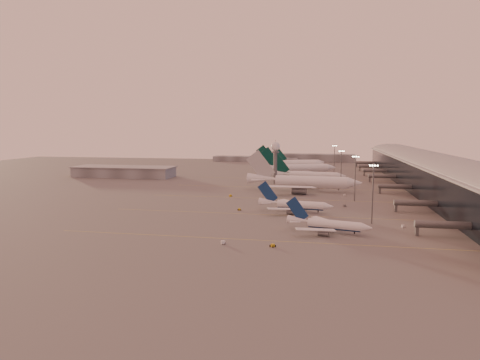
# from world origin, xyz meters

# --- Properties ---
(ground) EXTENTS (700.00, 700.00, 0.00)m
(ground) POSITION_xyz_m (0.00, 0.00, 0.00)
(ground) COLOR #5C5A59
(ground) RESTS_ON ground
(taxiway_markings) EXTENTS (180.00, 185.25, 0.02)m
(taxiway_markings) POSITION_xyz_m (30.00, 56.00, 0.01)
(taxiway_markings) COLOR #D3C44A
(taxiway_markings) RESTS_ON ground
(terminal) EXTENTS (57.00, 362.00, 23.04)m
(terminal) POSITION_xyz_m (107.88, 110.09, 10.52)
(terminal) COLOR black
(terminal) RESTS_ON ground
(hangar) EXTENTS (82.00, 27.00, 8.50)m
(hangar) POSITION_xyz_m (-120.00, 140.00, 4.32)
(hangar) COLOR slate
(hangar) RESTS_ON ground
(radar_tower) EXTENTS (6.40, 6.40, 31.10)m
(radar_tower) POSITION_xyz_m (5.00, 120.00, 20.95)
(radar_tower) COLOR #57595E
(radar_tower) RESTS_ON ground
(mast_a) EXTENTS (3.60, 0.56, 25.00)m
(mast_a) POSITION_xyz_m (58.00, 0.00, 13.74)
(mast_a) COLOR #57595E
(mast_a) RESTS_ON ground
(mast_b) EXTENTS (3.60, 0.56, 25.00)m
(mast_b) POSITION_xyz_m (55.00, 55.00, 13.74)
(mast_b) COLOR #57595E
(mast_b) RESTS_ON ground
(mast_c) EXTENTS (3.60, 0.56, 25.00)m
(mast_c) POSITION_xyz_m (50.00, 110.00, 13.74)
(mast_c) COLOR #57595E
(mast_c) RESTS_ON ground
(mast_d) EXTENTS (3.60, 0.56, 25.00)m
(mast_d) POSITION_xyz_m (48.00, 200.00, 13.74)
(mast_d) COLOR #57595E
(mast_d) RESTS_ON ground
(distant_horizon) EXTENTS (165.00, 37.50, 9.00)m
(distant_horizon) POSITION_xyz_m (2.62, 325.14, 3.89)
(distant_horizon) COLOR slate
(distant_horizon) RESTS_ON ground
(narrowbody_near) EXTENTS (32.35, 25.50, 12.87)m
(narrowbody_near) POSITION_xyz_m (40.10, -18.84, 2.61)
(narrowbody_near) COLOR white
(narrowbody_near) RESTS_ON ground
(narrowbody_mid) EXTENTS (36.09, 28.62, 14.15)m
(narrowbody_mid) POSITION_xyz_m (25.38, 18.88, 2.87)
(narrowbody_mid) COLOR white
(narrowbody_mid) RESTS_ON ground
(widebody_white) EXTENTS (72.46, 57.85, 25.49)m
(widebody_white) POSITION_xyz_m (26.32, 87.05, 4.42)
(widebody_white) COLOR white
(widebody_white) RESTS_ON ground
(greentail_a) EXTENTS (55.66, 44.82, 20.21)m
(greentail_a) POSITION_xyz_m (27.67, 134.00, 3.57)
(greentail_a) COLOR white
(greentail_a) RESTS_ON ground
(greentail_b) EXTENTS (63.63, 50.59, 23.90)m
(greentail_b) POSITION_xyz_m (18.36, 181.53, 4.22)
(greentail_b) COLOR white
(greentail_b) RESTS_ON ground
(greentail_c) EXTENTS (64.59, 52.06, 23.45)m
(greentail_c) POSITION_xyz_m (8.25, 225.66, 4.14)
(greentail_c) COLOR white
(greentail_c) RESTS_ON ground
(greentail_d) EXTENTS (51.87, 41.33, 19.31)m
(greentail_d) POSITION_xyz_m (15.05, 256.97, 3.41)
(greentail_d) COLOR white
(greentail_d) RESTS_ON ground
(gsv_truck_a) EXTENTS (6.41, 5.45, 2.53)m
(gsv_truck_a) POSITION_xyz_m (5.22, -42.40, 1.29)
(gsv_truck_a) COLOR silver
(gsv_truck_a) RESTS_ON ground
(gsv_tug_near) EXTENTS (3.66, 4.04, 0.99)m
(gsv_tug_near) POSITION_xyz_m (21.79, -42.82, 0.51)
(gsv_tug_near) COLOR gold
(gsv_tug_near) RESTS_ON ground
(gsv_catering_a) EXTENTS (5.64, 4.49, 4.25)m
(gsv_catering_a) POSITION_xyz_m (69.57, -5.35, 2.12)
(gsv_catering_a) COLOR silver
(gsv_catering_a) RESTS_ON ground
(gsv_tug_mid) EXTENTS (3.28, 3.71, 0.91)m
(gsv_tug_mid) POSITION_xyz_m (-1.16, 17.54, 0.47)
(gsv_tug_mid) COLOR gold
(gsv_tug_mid) RESTS_ON ground
(gsv_truck_b) EXTENTS (5.91, 3.02, 2.28)m
(gsv_truck_b) POSITION_xyz_m (49.44, 37.28, 1.16)
(gsv_truck_b) COLOR #5C5E61
(gsv_truck_b) RESTS_ON ground
(gsv_truck_c) EXTENTS (5.87, 6.01, 2.50)m
(gsv_truck_c) POSITION_xyz_m (-13.62, 57.43, 1.27)
(gsv_truck_c) COLOR gold
(gsv_truck_c) RESTS_ON ground
(gsv_catering_b) EXTENTS (5.79, 3.12, 4.56)m
(gsv_catering_b) POSITION_xyz_m (50.83, 71.63, 2.28)
(gsv_catering_b) COLOR silver
(gsv_catering_b) RESTS_ON ground
(gsv_tug_far) EXTENTS (2.87, 3.85, 0.98)m
(gsv_tug_far) POSITION_xyz_m (19.98, 107.42, 0.51)
(gsv_tug_far) COLOR silver
(gsv_tug_far) RESTS_ON ground
(gsv_truck_d) EXTENTS (3.45, 5.92, 2.25)m
(gsv_truck_d) POSITION_xyz_m (-16.87, 135.42, 1.15)
(gsv_truck_d) COLOR silver
(gsv_truck_d) RESTS_ON ground
(gsv_tug_hangar) EXTENTS (3.90, 2.96, 0.99)m
(gsv_tug_hangar) POSITION_xyz_m (55.77, 156.37, 0.51)
(gsv_tug_hangar) COLOR #5C5E61
(gsv_tug_hangar) RESTS_ON ground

